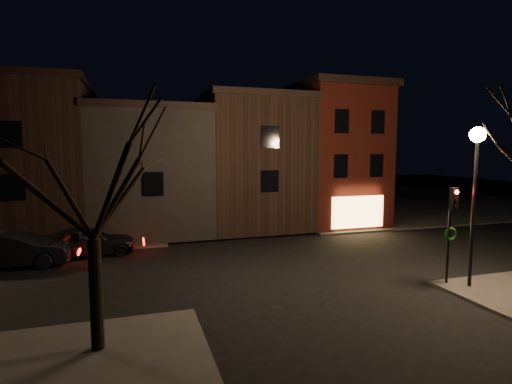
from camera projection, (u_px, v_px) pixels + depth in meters
ground at (277, 262)px, 20.29m from camera, size 120.00×120.00×0.00m
sidewalk_far_right at (381, 200)px, 45.22m from camera, size 30.00×30.00×0.12m
corner_building at (331, 154)px, 31.10m from camera, size 6.50×8.50×10.50m
row_building_a at (248, 162)px, 30.20m from camera, size 7.30×10.30×9.40m
row_building_b at (149, 170)px, 28.09m from camera, size 7.80×10.30×8.40m
row_building_c at (33, 160)px, 25.85m from camera, size 7.30×10.30×9.90m
street_lamp_near at (476, 163)px, 15.91m from camera, size 0.60×0.60×6.48m
traffic_signal at (451, 220)px, 16.44m from camera, size 0.58×0.38×4.05m
bare_tree_left at (90, 160)px, 10.70m from camera, size 5.60×5.60×7.50m
parked_car_a at (88, 241)px, 21.41m from camera, size 5.02×2.55×1.64m
parked_car_b at (12, 250)px, 19.36m from camera, size 5.22×1.86×1.71m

